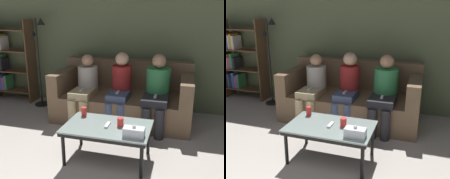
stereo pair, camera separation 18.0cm
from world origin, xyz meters
TOP-DOWN VIEW (x-y plane):
  - wall_back at (0.00, 3.51)m, footprint 12.00×0.06m
  - couch at (0.00, 2.96)m, footprint 2.11×0.97m
  - coffee_table at (0.12, 1.68)m, footprint 0.98×0.61m
  - cup_near_left at (-0.24, 1.88)m, footprint 0.07×0.07m
  - cup_near_right at (0.26, 1.71)m, footprint 0.07×0.07m
  - tissue_box at (0.46, 1.50)m, footprint 0.22×0.12m
  - game_remote at (0.12, 1.68)m, footprint 0.04×0.15m
  - bookshelf at (-2.37, 3.28)m, footprint 0.87×0.32m
  - standing_lamp at (-1.57, 3.14)m, footprint 0.31×0.26m
  - seated_person_left_end at (-0.55, 2.72)m, footprint 0.31×0.68m
  - seated_person_mid_left at (0.00, 2.74)m, footprint 0.31×0.62m
  - seated_person_mid_right at (0.55, 2.73)m, footprint 0.35×0.72m

SIDE VIEW (x-z plane):
  - couch at x=0.00m, z-range -0.13..0.78m
  - coffee_table at x=0.12m, z-range 0.17..0.60m
  - game_remote at x=0.12m, z-range 0.43..0.45m
  - cup_near_right at x=0.26m, z-range 0.43..0.53m
  - tissue_box at x=0.46m, z-range 0.42..0.55m
  - cup_near_left at x=-0.24m, z-range 0.43..0.54m
  - seated_person_left_end at x=-0.55m, z-range 0.03..1.07m
  - seated_person_mid_left at x=0.00m, z-range 0.03..1.12m
  - seated_person_mid_right at x=0.55m, z-range 0.04..1.12m
  - bookshelf at x=-2.37m, z-range -0.03..1.51m
  - standing_lamp at x=-1.57m, z-range 0.18..1.74m
  - wall_back at x=0.00m, z-range 0.00..2.60m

